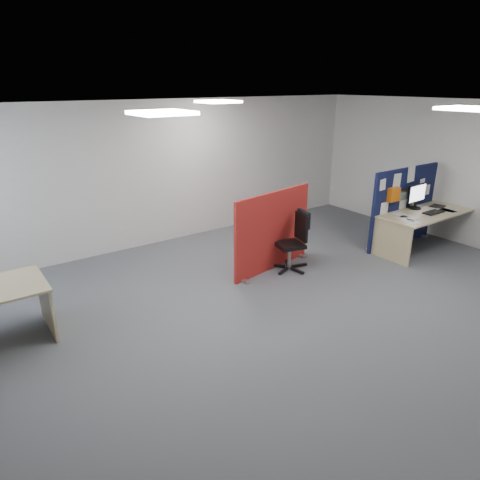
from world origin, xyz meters
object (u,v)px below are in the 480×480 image
main_desk (422,220)px  monitor_main (417,195)px  red_divider (273,232)px  office_chair (296,237)px  navy_divider (403,207)px

main_desk → monitor_main: bearing=78.6°
monitor_main → red_divider: size_ratio=0.31×
red_divider → office_chair: (0.30, -0.23, -0.09)m
monitor_main → red_divider: 3.00m
navy_divider → main_desk: navy_divider is taller
red_divider → main_desk: bearing=-27.3°
monitor_main → navy_divider: bearing=134.4°
navy_divider → red_divider: (-2.74, 0.54, -0.11)m
monitor_main → red_divider: bearing=164.2°
red_divider → office_chair: 0.39m
office_chair → red_divider: bearing=157.2°
navy_divider → office_chair: navy_divider is taller
main_desk → office_chair: size_ratio=1.99×
monitor_main → main_desk: bearing=-103.8°
navy_divider → main_desk: bearing=-71.4°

